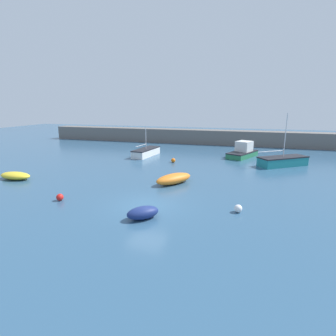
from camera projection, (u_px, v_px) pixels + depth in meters
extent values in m
cube|color=#2D5170|center=(147.00, 207.00, 16.93)|extent=(120.00, 120.00, 0.20)
cube|color=#66605B|center=(208.00, 137.00, 43.18)|extent=(56.59, 2.53, 2.31)
ellipsoid|color=orange|center=(174.00, 179.00, 21.55)|extent=(3.06, 3.58, 0.84)
ellipsoid|color=navy|center=(143.00, 213.00, 14.91)|extent=(2.06, 2.03, 0.72)
cube|color=#287A4C|center=(242.00, 155.00, 32.49)|extent=(3.83, 5.19, 0.58)
cube|color=black|center=(242.00, 152.00, 32.40)|extent=(3.90, 5.30, 0.12)
cube|color=silver|center=(244.00, 147.00, 32.52)|extent=(2.25, 2.38, 1.37)
cube|color=white|center=(146.00, 153.00, 33.19)|extent=(2.16, 4.99, 0.84)
cube|color=black|center=(146.00, 149.00, 33.07)|extent=(2.20, 5.09, 0.12)
cylinder|color=silver|center=(146.00, 138.00, 32.75)|extent=(0.08, 0.08, 2.91)
cylinder|color=silver|center=(141.00, 145.00, 31.79)|extent=(0.39, 2.54, 0.07)
cube|color=teal|center=(283.00, 162.00, 27.80)|extent=(5.32, 4.51, 0.89)
cube|color=black|center=(283.00, 157.00, 27.68)|extent=(5.43, 4.60, 0.12)
cylinder|color=silver|center=(285.00, 136.00, 27.14)|extent=(0.09, 0.09, 4.63)
cylinder|color=silver|center=(271.00, 151.00, 26.99)|extent=(2.69, 1.96, 0.07)
ellipsoid|color=yellow|center=(15.00, 176.00, 22.85)|extent=(2.93, 1.41, 0.63)
sphere|color=white|center=(238.00, 209.00, 15.82)|extent=(0.48, 0.48, 0.48)
sphere|color=orange|center=(173.00, 160.00, 29.47)|extent=(0.49, 0.49, 0.49)
sphere|color=red|center=(60.00, 197.00, 17.76)|extent=(0.48, 0.48, 0.48)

